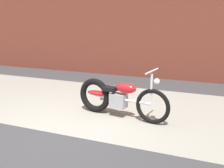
{
  "coord_description": "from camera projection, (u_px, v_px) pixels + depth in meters",
  "views": [
    {
      "loc": [
        2.42,
        -3.53,
        1.93
      ],
      "look_at": [
        0.64,
        0.88,
        0.75
      ],
      "focal_mm": 42.05,
      "sensor_mm": 36.0,
      "label": 1
    }
  ],
  "objects": [
    {
      "name": "sidewalk_slab",
      "position": [
        100.0,
        104.0,
        6.1
      ],
      "size": [
        36.0,
        3.5,
        0.01
      ],
      "primitive_type": "cube",
      "color": "gray",
      "rests_on": "ground"
    },
    {
      "name": "ground_plane",
      "position": [
        59.0,
        134.0,
        4.52
      ],
      "size": [
        80.0,
        80.0,
        0.0
      ],
      "primitive_type": "plane",
      "color": "#38383A"
    },
    {
      "name": "motorcycle_red",
      "position": [
        115.0,
        97.0,
        5.28
      ],
      "size": [
        2.0,
        0.64,
        1.03
      ],
      "rotation": [
        0.0,
        0.0,
        -0.14
      ],
      "color": "black",
      "rests_on": "ground"
    }
  ]
}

